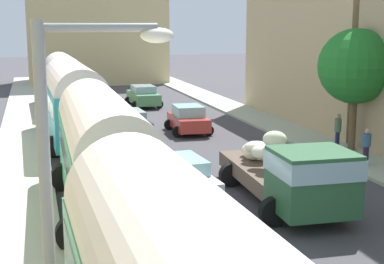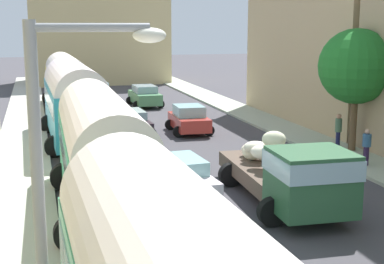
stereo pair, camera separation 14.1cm
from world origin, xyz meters
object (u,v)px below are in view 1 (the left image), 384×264
at_px(pedestrian_1, 338,130).
at_px(pedestrian_0, 366,146).
at_px(parked_bus_2, 73,99).
at_px(car_4, 97,92).
at_px(cargo_truck_0, 292,173).
at_px(car_0, 188,119).
at_px(streetlamp_near, 67,210).
at_px(parked_bus_1, 102,147).
at_px(car_2, 182,179).
at_px(parked_bus_3, 64,80).
at_px(car_3, 129,122).
at_px(car_1, 143,96).

bearing_deg(pedestrian_1, pedestrian_0, -98.78).
xyz_separation_m(parked_bus_2, car_4, (2.91, 15.53, -1.54)).
relative_size(cargo_truck_0, pedestrian_0, 4.38).
height_order(car_4, pedestrian_0, pedestrian_0).
distance_m(car_0, streetlamp_near, 24.39).
xyz_separation_m(pedestrian_1, streetlamp_near, (-13.67, -16.41, 2.63)).
height_order(parked_bus_1, car_2, parked_bus_1).
bearing_deg(parked_bus_3, parked_bus_2, -91.19).
distance_m(parked_bus_3, car_3, 10.84).
xyz_separation_m(car_0, streetlamp_near, (-7.99, -22.86, 2.92)).
bearing_deg(car_0, parked_bus_1, -116.96).
relative_size(parked_bus_1, car_4, 2.49).
height_order(parked_bus_3, cargo_truck_0, parked_bus_3).
bearing_deg(car_4, parked_bus_1, -96.00).
bearing_deg(car_0, parked_bus_2, -171.99).
relative_size(parked_bus_2, pedestrian_0, 5.84).
height_order(parked_bus_2, cargo_truck_0, parked_bus_2).
bearing_deg(parked_bus_1, streetlamp_near, -99.16).
height_order(car_1, car_3, car_1).
bearing_deg(parked_bus_1, car_0, 63.04).
bearing_deg(car_2, parked_bus_1, -167.97).
height_order(car_3, pedestrian_0, pedestrian_0).
relative_size(cargo_truck_0, car_2, 1.83).
bearing_deg(parked_bus_3, car_0, -59.91).
bearing_deg(cargo_truck_0, parked_bus_2, 115.36).
height_order(parked_bus_2, car_3, parked_bus_2).
relative_size(parked_bus_3, pedestrian_1, 5.23).
xyz_separation_m(parked_bus_1, cargo_truck_0, (6.02, -1.34, -0.95)).
bearing_deg(pedestrian_1, car_1, 109.57).
bearing_deg(parked_bus_3, streetlamp_near, -93.17).
height_order(car_3, car_4, car_4).
relative_size(parked_bus_1, streetlamp_near, 1.55).
relative_size(car_2, pedestrian_0, 2.39).
xyz_separation_m(parked_bus_3, cargo_truck_0, (5.85, -24.34, -0.91)).
bearing_deg(cargo_truck_0, streetlamp_near, -130.21).
bearing_deg(car_1, pedestrian_1, -70.43).
bearing_deg(car_0, car_4, 103.34).
bearing_deg(car_1, parked_bus_1, -104.16).
bearing_deg(parked_bus_3, parked_bus_1, -90.41).
bearing_deg(car_0, cargo_truck_0, -91.22).
xyz_separation_m(car_0, car_2, (-3.51, -11.81, 0.00)).
relative_size(car_1, streetlamp_near, 0.68).
bearing_deg(parked_bus_2, pedestrian_1, -24.70).
bearing_deg(streetlamp_near, car_0, 70.72).
height_order(car_2, pedestrian_0, pedestrian_0).
bearing_deg(car_0, car_2, -106.54).
bearing_deg(streetlamp_near, car_1, 77.37).
relative_size(car_0, car_2, 0.91).
distance_m(parked_bus_2, car_4, 15.88).
bearing_deg(car_1, car_2, -97.69).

